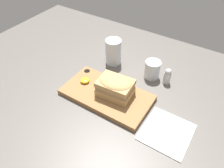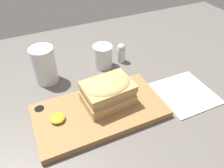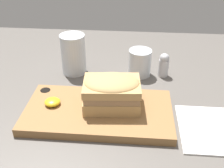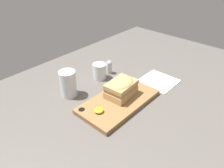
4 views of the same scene
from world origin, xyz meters
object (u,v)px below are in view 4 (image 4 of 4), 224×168
object	(u,v)px
wine_glass	(100,72)
serving_board	(118,102)
water_glass	(68,85)
napkin	(158,81)
salt_shaker	(109,67)
sandwich	(121,87)

from	to	relation	value
wine_glass	serving_board	bearing A→B (deg)	-115.10
water_glass	napkin	size ratio (longest dim) A/B	0.72
salt_shaker	water_glass	bearing A→B (deg)	-179.88
napkin	wine_glass	bearing A→B (deg)	125.25
water_glass	salt_shaker	xyz separation A→B (cm)	(26.54, 0.05, -1.52)
serving_board	wine_glass	world-z (taller)	wine_glass
sandwich	water_glass	world-z (taller)	water_glass
serving_board	water_glass	world-z (taller)	water_glass
serving_board	salt_shaker	xyz separation A→B (cm)	(16.69, 20.56, 2.62)
sandwich	wine_glass	size ratio (longest dim) A/B	1.75
wine_glass	napkin	distance (cm)	29.46
sandwich	wine_glass	world-z (taller)	sandwich
sandwich	wine_glass	xyz separation A→B (cm)	(6.59, 19.42, -2.74)
salt_shaker	wine_glass	bearing A→B (deg)	178.57
salt_shaker	serving_board	bearing A→B (deg)	-129.06
wine_glass	salt_shaker	xyz separation A→B (cm)	(6.97, -0.17, 0.18)
sandwich	napkin	distance (cm)	24.65
serving_board	salt_shaker	size ratio (longest dim) A/B	4.87
serving_board	salt_shaker	distance (cm)	26.61
serving_board	wine_glass	xyz separation A→B (cm)	(9.72, 20.74, 2.44)
water_glass	salt_shaker	size ratio (longest dim) A/B	1.67
water_glass	wine_glass	size ratio (longest dim) A/B	1.52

